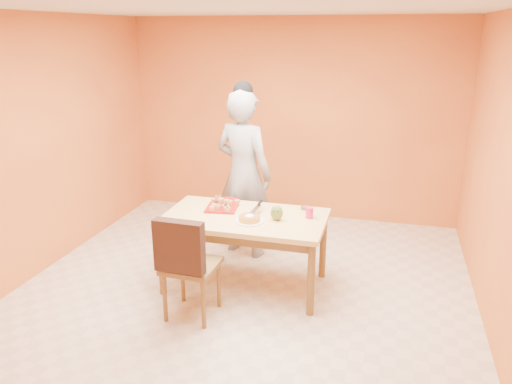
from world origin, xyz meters
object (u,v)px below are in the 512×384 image
(red_dinner_plate, at_px, (227,201))
(egg_ornament, at_px, (277,213))
(dining_chair, at_px, (190,264))
(magenta_glass, at_px, (309,213))
(pastry_platter, at_px, (222,208))
(sponge_cake, at_px, (249,218))
(checker_tin, at_px, (305,208))
(person, at_px, (244,174))
(dining_table, at_px, (245,225))

(red_dinner_plate, bearing_deg, egg_ornament, -31.07)
(dining_chair, distance_m, magenta_glass, 1.26)
(pastry_platter, bearing_deg, sponge_cake, -36.35)
(dining_chair, xyz_separation_m, checker_tin, (0.85, 1.04, 0.25))
(pastry_platter, relative_size, magenta_glass, 2.87)
(person, relative_size, checker_tin, 20.35)
(person, relative_size, egg_ornament, 12.54)
(dining_chair, xyz_separation_m, magenta_glass, (0.93, 0.80, 0.29))
(sponge_cake, distance_m, magenta_glass, 0.59)
(dining_table, relative_size, magenta_glass, 14.69)
(dining_table, height_order, sponge_cake, sponge_cake)
(person, distance_m, magenta_glass, 1.10)
(red_dinner_plate, xyz_separation_m, sponge_cake, (0.39, -0.49, 0.03))
(dining_chair, xyz_separation_m, red_dinner_plate, (0.01, 1.04, 0.25))
(dining_table, relative_size, checker_tin, 16.98)
(dining_table, bearing_deg, magenta_glass, 10.48)
(pastry_platter, xyz_separation_m, red_dinner_plate, (-0.02, 0.21, -0.00))
(red_dinner_plate, bearing_deg, dining_chair, -90.28)
(egg_ornament, bearing_deg, dining_table, 164.85)
(pastry_platter, distance_m, checker_tin, 0.86)
(person, distance_m, checker_tin, 0.92)
(person, bearing_deg, dining_chair, 104.59)
(dining_table, distance_m, checker_tin, 0.66)
(person, relative_size, red_dinner_plate, 6.91)
(dining_chair, bearing_deg, pastry_platter, 90.44)
(dining_table, bearing_deg, checker_tin, 32.67)
(dining_chair, distance_m, sponge_cake, 0.73)
(dining_table, distance_m, person, 0.87)
(magenta_glass, bearing_deg, dining_chair, -139.27)
(person, distance_m, sponge_cake, 0.99)
(dining_chair, relative_size, egg_ornament, 6.60)
(checker_tin, bearing_deg, dining_chair, -129.42)
(person, bearing_deg, checker_tin, 168.46)
(dining_table, height_order, dining_chair, dining_chair)
(sponge_cake, bearing_deg, person, 109.79)
(dining_table, distance_m, egg_ornament, 0.37)
(red_dinner_plate, bearing_deg, checker_tin, 0.00)
(magenta_glass, bearing_deg, person, 142.54)
(egg_ornament, distance_m, checker_tin, 0.44)
(red_dinner_plate, relative_size, egg_ornament, 1.82)
(dining_table, height_order, checker_tin, checker_tin)
(dining_chair, bearing_deg, red_dinner_plate, 91.57)
(person, height_order, sponge_cake, person)
(pastry_platter, relative_size, sponge_cake, 1.53)
(dining_table, xyz_separation_m, egg_ornament, (0.33, -0.03, 0.17))
(pastry_platter, height_order, sponge_cake, sponge_cake)
(person, bearing_deg, magenta_glass, 159.66)
(dining_chair, relative_size, checker_tin, 10.70)
(dining_table, xyz_separation_m, sponge_cake, (0.09, -0.14, 0.13))
(egg_ornament, bearing_deg, magenta_glass, 16.79)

